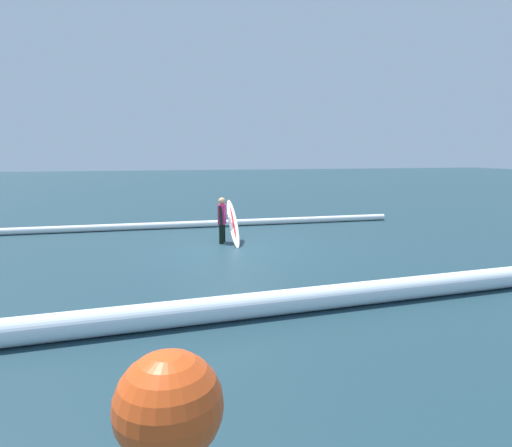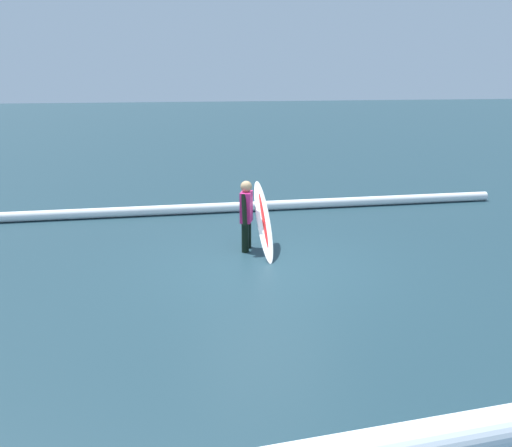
{
  "view_description": "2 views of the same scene",
  "coord_description": "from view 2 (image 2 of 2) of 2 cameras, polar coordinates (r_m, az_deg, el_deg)",
  "views": [
    {
      "loc": [
        2.36,
        11.67,
        2.66
      ],
      "look_at": [
        -0.39,
        0.92,
        0.86
      ],
      "focal_mm": 30.14,
      "sensor_mm": 36.0,
      "label": 1
    },
    {
      "loc": [
        1.78,
        8.49,
        3.3
      ],
      "look_at": [
        0.31,
        0.69,
        1.01
      ],
      "focal_mm": 35.94,
      "sensor_mm": 36.0,
      "label": 2
    }
  ],
  "objects": [
    {
      "name": "ground_plane",
      "position": [
        9.28,
        1.09,
        -4.71
      ],
      "size": [
        121.01,
        121.01,
        0.0
      ],
      "primitive_type": "plane",
      "color": "#1D3842"
    },
    {
      "name": "surfer",
      "position": [
        9.89,
        -1.08,
        1.26
      ],
      "size": [
        0.3,
        0.59,
        1.38
      ],
      "rotation": [
        0.0,
        0.0,
        1.22
      ],
      "color": "black",
      "rests_on": "ground_plane"
    },
    {
      "name": "surfboard",
      "position": [
        9.88,
        0.82,
        0.37
      ],
      "size": [
        0.3,
        1.56,
        1.27
      ],
      "color": "white",
      "rests_on": "ground_plane"
    },
    {
      "name": "wave_crest_foreground",
      "position": [
        12.81,
        -13.88,
        1.28
      ],
      "size": [
        19.06,
        0.4,
        0.24
      ],
      "primitive_type": "cylinder",
      "rotation": [
        0.0,
        1.57,
        -0.01
      ],
      "color": "white",
      "rests_on": "ground_plane"
    }
  ]
}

